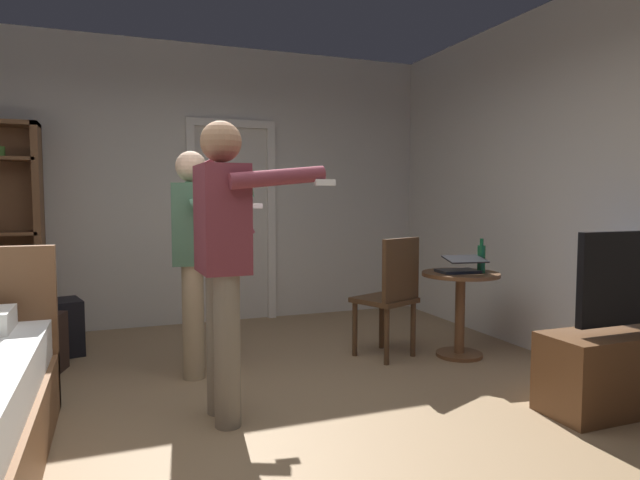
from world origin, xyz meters
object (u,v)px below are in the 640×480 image
tv_flatscreen (635,358)px  suitcase_dark (44,329)px  laptop (460,267)px  person_striped_shirt (194,247)px  wooden_chair (391,292)px  suitcase_small (22,345)px  bottle_on_table (481,258)px  side_table (460,300)px  person_blue_shirt (224,249)px

tv_flatscreen → suitcase_dark: size_ratio=2.24×
laptop → person_striped_shirt: (-2.07, 0.38, 0.20)m
wooden_chair → suitcase_small: size_ratio=1.79×
wooden_chair → bottle_on_table: bearing=-19.0°
suitcase_dark → person_striped_shirt: bearing=-51.7°
person_striped_shirt → suitcase_dark: bearing=142.3°
laptop → person_striped_shirt: size_ratio=0.22×
suitcase_small → suitcase_dark: bearing=93.2°
side_table → bottle_on_table: bottle_on_table is taller
person_blue_shirt → tv_flatscreen: bearing=-16.3°
side_table → wooden_chair: 0.58m
person_blue_shirt → suitcase_dark: size_ratio=3.08×
wooden_chair → person_striped_shirt: (-1.55, 0.17, 0.41)m
side_table → bottle_on_table: 0.38m
wooden_chair → suitcase_small: 2.84m
wooden_chair → suitcase_dark: 2.87m
laptop → wooden_chair: wooden_chair is taller
person_blue_shirt → suitcase_dark: 2.27m
bottle_on_table → laptop: bearing=168.0°
bottle_on_table → person_striped_shirt: size_ratio=0.17×
tv_flatscreen → wooden_chair: bearing=122.3°
bottle_on_table → suitcase_small: bearing=166.4°
bottle_on_table → person_blue_shirt: person_blue_shirt is taller
person_blue_shirt → suitcase_small: bearing=132.9°
person_blue_shirt → suitcase_small: size_ratio=3.16×
laptop → suitcase_small: laptop is taller
tv_flatscreen → person_blue_shirt: person_blue_shirt is taller
bottle_on_table → suitcase_small: 3.60m
bottle_on_table → person_striped_shirt: person_striped_shirt is taller
side_table → wooden_chair: wooden_chair is taller
bottle_on_table → suitcase_small: (-3.45, 0.83, -0.60)m
tv_flatscreen → bottle_on_table: (-0.24, 1.23, 0.51)m
wooden_chair → side_table: bearing=-16.1°
side_table → person_striped_shirt: person_striped_shirt is taller
person_blue_shirt → suitcase_dark: person_blue_shirt is taller
side_table → person_blue_shirt: size_ratio=0.40×
laptop → wooden_chair: size_ratio=0.37×
laptop → person_blue_shirt: bearing=-164.6°
person_striped_shirt → suitcase_small: bearing=160.8°
bottle_on_table → suitcase_dark: 3.63m
side_table → person_blue_shirt: bearing=-163.8°
tv_flatscreen → bottle_on_table: bearing=100.8°
wooden_chair → suitcase_small: wooden_chair is taller
tv_flatscreen → person_striped_shirt: (-2.48, 1.64, 0.64)m
suitcase_small → person_blue_shirt: bearing=-31.0°
bottle_on_table → suitcase_dark: (-3.35, 1.27, -0.59)m
tv_flatscreen → suitcase_dark: 4.37m
side_table → suitcase_dark: bearing=159.7°
person_striped_shirt → suitcase_small: (-1.21, 0.42, -0.73)m
tv_flatscreen → person_blue_shirt: size_ratio=0.73×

